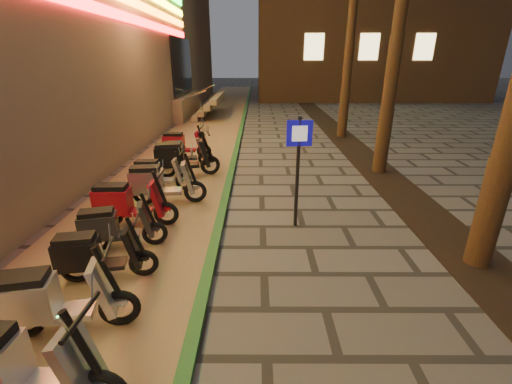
{
  "coord_description": "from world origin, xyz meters",
  "views": [
    {
      "loc": [
        -0.11,
        -2.97,
        3.24
      ],
      "look_at": [
        -0.13,
        2.23,
        1.2
      ],
      "focal_mm": 24.0,
      "sensor_mm": 36.0,
      "label": 1
    }
  ],
  "objects_px": {
    "scooter_11": "(179,158)",
    "scooter_12": "(182,152)",
    "scooter_13": "(181,144)",
    "pedestrian_sign": "(298,158)",
    "scooter_8": "(126,203)",
    "scooter_5": "(48,300)",
    "scooter_9": "(159,183)",
    "scooter_7": "(113,227)",
    "scooter_4": "(9,368)",
    "scooter_6": "(94,255)",
    "scooter_10": "(156,173)"
  },
  "relations": [
    {
      "from": "scooter_10",
      "to": "scooter_13",
      "type": "height_order",
      "value": "scooter_13"
    },
    {
      "from": "scooter_8",
      "to": "scooter_6",
      "type": "bearing_deg",
      "value": -85.95
    },
    {
      "from": "pedestrian_sign",
      "to": "scooter_7",
      "type": "relative_size",
      "value": 1.52
    },
    {
      "from": "scooter_10",
      "to": "scooter_13",
      "type": "xyz_separation_m",
      "value": [
        0.02,
        3.05,
        0.05
      ]
    },
    {
      "from": "scooter_9",
      "to": "scooter_13",
      "type": "distance_m",
      "value": 4.0
    },
    {
      "from": "scooter_10",
      "to": "scooter_12",
      "type": "xyz_separation_m",
      "value": [
        0.24,
        2.04,
        0.02
      ]
    },
    {
      "from": "scooter_7",
      "to": "scooter_12",
      "type": "distance_m",
      "value": 5.06
    },
    {
      "from": "scooter_13",
      "to": "scooter_7",
      "type": "bearing_deg",
      "value": -87.53
    },
    {
      "from": "scooter_9",
      "to": "pedestrian_sign",
      "type": "bearing_deg",
      "value": -27.17
    },
    {
      "from": "scooter_9",
      "to": "scooter_11",
      "type": "distance_m",
      "value": 2.01
    },
    {
      "from": "scooter_11",
      "to": "scooter_12",
      "type": "height_order",
      "value": "scooter_11"
    },
    {
      "from": "scooter_4",
      "to": "scooter_7",
      "type": "relative_size",
      "value": 1.19
    },
    {
      "from": "scooter_9",
      "to": "scooter_13",
      "type": "xyz_separation_m",
      "value": [
        -0.31,
        3.99,
        -0.03
      ]
    },
    {
      "from": "scooter_10",
      "to": "scooter_6",
      "type": "bearing_deg",
      "value": -88.48
    },
    {
      "from": "pedestrian_sign",
      "to": "scooter_5",
      "type": "bearing_deg",
      "value": -142.7
    },
    {
      "from": "scooter_11",
      "to": "scooter_13",
      "type": "distance_m",
      "value": 2.02
    },
    {
      "from": "scooter_10",
      "to": "scooter_4",
      "type": "bearing_deg",
      "value": -87.61
    },
    {
      "from": "scooter_5",
      "to": "scooter_11",
      "type": "xyz_separation_m",
      "value": [
        0.29,
        6.12,
        0.06
      ]
    },
    {
      "from": "scooter_6",
      "to": "scooter_10",
      "type": "relative_size",
      "value": 1.01
    },
    {
      "from": "scooter_6",
      "to": "scooter_8",
      "type": "height_order",
      "value": "scooter_8"
    },
    {
      "from": "pedestrian_sign",
      "to": "scooter_13",
      "type": "height_order",
      "value": "pedestrian_sign"
    },
    {
      "from": "scooter_7",
      "to": "scooter_10",
      "type": "bearing_deg",
      "value": 76.57
    },
    {
      "from": "scooter_12",
      "to": "scooter_4",
      "type": "bearing_deg",
      "value": -105.19
    },
    {
      "from": "scooter_6",
      "to": "scooter_11",
      "type": "height_order",
      "value": "scooter_11"
    },
    {
      "from": "scooter_9",
      "to": "scooter_7",
      "type": "bearing_deg",
      "value": -104.95
    },
    {
      "from": "scooter_9",
      "to": "scooter_11",
      "type": "bearing_deg",
      "value": 80.88
    },
    {
      "from": "scooter_5",
      "to": "scooter_10",
      "type": "distance_m",
      "value": 5.06
    },
    {
      "from": "scooter_10",
      "to": "scooter_12",
      "type": "relative_size",
      "value": 0.96
    },
    {
      "from": "scooter_11",
      "to": "scooter_12",
      "type": "bearing_deg",
      "value": 83.76
    },
    {
      "from": "scooter_7",
      "to": "scooter_5",
      "type": "bearing_deg",
      "value": -103.51
    },
    {
      "from": "pedestrian_sign",
      "to": "scooter_8",
      "type": "distance_m",
      "value": 3.58
    },
    {
      "from": "pedestrian_sign",
      "to": "scooter_5",
      "type": "height_order",
      "value": "pedestrian_sign"
    },
    {
      "from": "scooter_5",
      "to": "scooter_8",
      "type": "distance_m",
      "value": 3.0
    },
    {
      "from": "scooter_8",
      "to": "scooter_11",
      "type": "height_order",
      "value": "scooter_11"
    },
    {
      "from": "scooter_5",
      "to": "scooter_9",
      "type": "bearing_deg",
      "value": 74.87
    },
    {
      "from": "scooter_9",
      "to": "scooter_5",
      "type": "bearing_deg",
      "value": -100.84
    },
    {
      "from": "pedestrian_sign",
      "to": "scooter_9",
      "type": "distance_m",
      "value": 3.4
    },
    {
      "from": "scooter_4",
      "to": "scooter_12",
      "type": "relative_size",
      "value": 1.14
    },
    {
      "from": "scooter_4",
      "to": "scooter_9",
      "type": "distance_m",
      "value": 5.11
    },
    {
      "from": "scooter_7",
      "to": "scooter_9",
      "type": "distance_m",
      "value": 2.09
    },
    {
      "from": "scooter_6",
      "to": "scooter_7",
      "type": "distance_m",
      "value": 0.93
    },
    {
      "from": "scooter_4",
      "to": "scooter_13",
      "type": "bearing_deg",
      "value": 94.07
    },
    {
      "from": "scooter_4",
      "to": "scooter_13",
      "type": "distance_m",
      "value": 9.11
    },
    {
      "from": "scooter_5",
      "to": "scooter_8",
      "type": "relative_size",
      "value": 1.01
    },
    {
      "from": "scooter_7",
      "to": "scooter_10",
      "type": "distance_m",
      "value": 3.02
    },
    {
      "from": "scooter_4",
      "to": "scooter_11",
      "type": "bearing_deg",
      "value": 91.69
    },
    {
      "from": "scooter_12",
      "to": "scooter_13",
      "type": "bearing_deg",
      "value": 87.0
    },
    {
      "from": "scooter_11",
      "to": "pedestrian_sign",
      "type": "bearing_deg",
      "value": -59.55
    },
    {
      "from": "scooter_7",
      "to": "scooter_11",
      "type": "height_order",
      "value": "scooter_11"
    },
    {
      "from": "scooter_5",
      "to": "scooter_11",
      "type": "bearing_deg",
      "value": 75.43
    }
  ]
}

